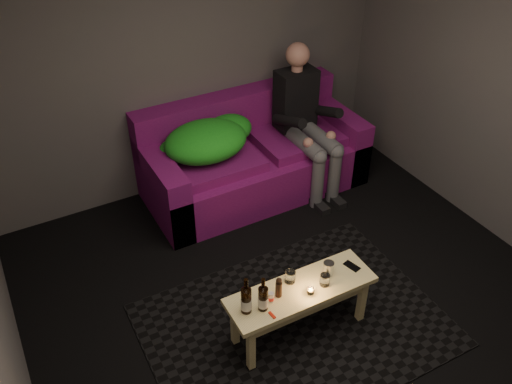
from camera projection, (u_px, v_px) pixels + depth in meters
floor at (318, 324)px, 4.10m from camera, size 4.50×4.50×0.00m
room at (294, 104)px, 3.46m from camera, size 4.50×4.50×4.50m
rug at (295, 325)px, 4.09m from camera, size 2.20×1.62×0.01m
sofa at (252, 159)px, 5.35m from camera, size 2.13×0.96×0.92m
green_blanket at (209, 139)px, 4.96m from camera, size 0.94×0.64×0.32m
person at (305, 118)px, 5.18m from camera, size 0.38×0.89×1.42m
coffee_table at (301, 296)px, 3.84m from camera, size 1.09×0.36×0.45m
beer_bottle_a at (246, 300)px, 3.56m from camera, size 0.07×0.07×0.29m
beer_bottle_b at (263, 298)px, 3.58m from camera, size 0.07×0.07×0.28m
salt_shaker at (271, 297)px, 3.67m from camera, size 0.05×0.05×0.08m
pepper_mill at (279, 289)px, 3.70m from camera, size 0.05×0.05×0.12m
tumbler_back at (290, 277)px, 3.82m from camera, size 0.09×0.09×0.09m
tealight at (311, 291)px, 3.74m from camera, size 0.05×0.05×0.04m
tumbler_front at (325, 280)px, 3.79m from camera, size 0.09×0.09×0.09m
steel_cup at (328, 268)px, 3.87m from camera, size 0.09×0.09×0.11m
smartphone at (352, 266)px, 3.96m from camera, size 0.09×0.13×0.01m
red_lighter at (272, 315)px, 3.59m from camera, size 0.02×0.07×0.01m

